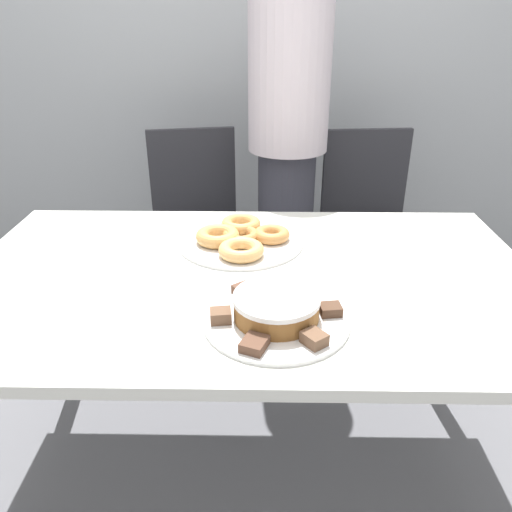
# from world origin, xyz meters

# --- Properties ---
(ground_plane) EXTENTS (12.00, 12.00, 0.00)m
(ground_plane) POSITION_xyz_m (0.00, 0.00, 0.00)
(ground_plane) COLOR slate
(wall_back) EXTENTS (8.00, 0.05, 2.60)m
(wall_back) POSITION_xyz_m (0.00, 1.56, 1.30)
(wall_back) COLOR #B2B7BC
(wall_back) RESTS_ON ground_plane
(table) EXTENTS (1.55, 0.92, 0.74)m
(table) POSITION_xyz_m (0.00, 0.00, 0.65)
(table) COLOR silver
(table) RESTS_ON ground_plane
(person_standing) EXTENTS (0.33, 0.33, 1.72)m
(person_standing) POSITION_xyz_m (0.14, 0.92, 0.92)
(person_standing) COLOR #383842
(person_standing) RESTS_ON ground_plane
(office_chair_left) EXTENTS (0.52, 0.52, 0.90)m
(office_chair_left) POSITION_xyz_m (-0.26, 0.92, 0.43)
(office_chair_left) COLOR black
(office_chair_left) RESTS_ON ground_plane
(office_chair_right) EXTENTS (0.48, 0.48, 0.90)m
(office_chair_right) POSITION_xyz_m (0.52, 0.92, 0.43)
(office_chair_right) COLOR black
(office_chair_right) RESTS_ON ground_plane
(plate_cake) EXTENTS (0.33, 0.33, 0.01)m
(plate_cake) POSITION_xyz_m (0.07, -0.23, 0.74)
(plate_cake) COLOR white
(plate_cake) RESTS_ON table
(plate_donuts) EXTENTS (0.38, 0.38, 0.01)m
(plate_donuts) POSITION_xyz_m (-0.03, 0.20, 0.74)
(plate_donuts) COLOR white
(plate_donuts) RESTS_ON table
(frosted_cake) EXTENTS (0.20, 0.20, 0.06)m
(frosted_cake) POSITION_xyz_m (0.07, -0.23, 0.78)
(frosted_cake) COLOR brown
(frosted_cake) RESTS_ON plate_cake
(lamington_0) EXTENTS (0.06, 0.06, 0.02)m
(lamington_0) POSITION_xyz_m (0.12, -0.11, 0.76)
(lamington_0) COLOR #513828
(lamington_0) RESTS_ON plate_cake
(lamington_1) EXTENTS (0.06, 0.06, 0.02)m
(lamington_1) POSITION_xyz_m (-0.01, -0.13, 0.76)
(lamington_1) COLOR brown
(lamington_1) RESTS_ON plate_cake
(lamington_2) EXTENTS (0.05, 0.05, 0.03)m
(lamington_2) POSITION_xyz_m (-0.06, -0.25, 0.76)
(lamington_2) COLOR brown
(lamington_2) RESTS_ON plate_cake
(lamington_3) EXTENTS (0.07, 0.07, 0.02)m
(lamington_3) POSITION_xyz_m (0.02, -0.35, 0.76)
(lamington_3) COLOR brown
(lamington_3) RESTS_ON plate_cake
(lamington_4) EXTENTS (0.06, 0.06, 0.03)m
(lamington_4) POSITION_xyz_m (0.15, -0.33, 0.76)
(lamington_4) COLOR brown
(lamington_4) RESTS_ON plate_cake
(lamington_5) EXTENTS (0.05, 0.05, 0.02)m
(lamington_5) POSITION_xyz_m (0.19, -0.21, 0.76)
(lamington_5) COLOR #513828
(lamington_5) RESTS_ON plate_cake
(donut_0) EXTENTS (0.11, 0.11, 0.03)m
(donut_0) POSITION_xyz_m (-0.03, 0.20, 0.76)
(donut_0) COLOR #C68447
(donut_0) RESTS_ON plate_donuts
(donut_1) EXTENTS (0.13, 0.13, 0.04)m
(donut_1) POSITION_xyz_m (-0.10, 0.18, 0.77)
(donut_1) COLOR tan
(donut_1) RESTS_ON plate_donuts
(donut_2) EXTENTS (0.13, 0.13, 0.04)m
(donut_2) POSITION_xyz_m (-0.02, 0.09, 0.77)
(donut_2) COLOR #E5AD66
(donut_2) RESTS_ON plate_donuts
(donut_3) EXTENTS (0.11, 0.11, 0.03)m
(donut_3) POSITION_xyz_m (0.06, 0.20, 0.76)
(donut_3) COLOR #D18E4C
(donut_3) RESTS_ON plate_donuts
(donut_4) EXTENTS (0.13, 0.13, 0.04)m
(donut_4) POSITION_xyz_m (-0.03, 0.28, 0.77)
(donut_4) COLOR tan
(donut_4) RESTS_ON plate_donuts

